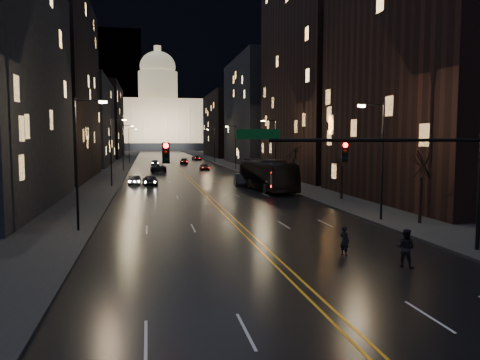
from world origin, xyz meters
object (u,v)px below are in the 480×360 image
traffic_signal (387,161)px  oncoming_car_b (135,180)px  receding_car_a (241,180)px  oncoming_car_a (150,180)px  bus (267,175)px  pedestrian_b (405,248)px  pedestrian_a (345,241)px

traffic_signal → oncoming_car_b: 44.74m
receding_car_a → oncoming_car_a: bearing=174.2°
bus → oncoming_car_b: (-16.03, 9.55, -1.21)m
oncoming_car_b → pedestrian_b: pedestrian_b is taller
traffic_signal → bus: traffic_signal is taller
oncoming_car_a → receding_car_a: size_ratio=0.92×
oncoming_car_b → pedestrian_b: 46.42m
traffic_signal → pedestrian_a: traffic_signal is taller
bus → receding_car_a: bearing=105.7°
receding_car_a → pedestrian_b: bearing=-82.8°
receding_car_a → pedestrian_a: 37.64m
pedestrian_b → bus: bearing=-45.2°
oncoming_car_a → oncoming_car_b: bearing=-37.7°
traffic_signal → oncoming_car_a: (-12.01, 40.99, -4.35)m
oncoming_car_b → pedestrian_a: pedestrian_a is taller
oncoming_car_a → receding_car_a: (11.89, -2.71, 0.04)m
bus → receding_car_a: bus is taller
traffic_signal → pedestrian_a: size_ratio=10.71×
bus → oncoming_car_b: size_ratio=3.28×
oncoming_car_a → receding_car_a: 12.20m
oncoming_car_a → bus: bearing=143.0°
oncoming_car_b → pedestrian_a: bearing=108.9°
traffic_signal → receding_car_a: 38.53m
traffic_signal → oncoming_car_b: traffic_signal is taller
traffic_signal → oncoming_car_b: (-14.05, 42.24, -4.42)m
receding_car_a → oncoming_car_b: bearing=171.2°
oncoming_car_b → pedestrian_a: 43.27m
oncoming_car_b → pedestrian_a: (12.09, -41.55, 0.13)m
pedestrian_a → bus: bearing=-31.2°
traffic_signal → pedestrian_b: (0.02, -2.00, -4.15)m
receding_car_a → pedestrian_b: 40.28m
oncoming_car_b → receding_car_a: bearing=166.9°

